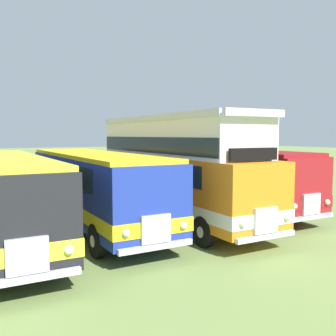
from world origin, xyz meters
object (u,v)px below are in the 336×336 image
Objects in this scene: bus_sixth_in_row at (2,193)px; bus_seventh_in_row at (93,184)px; bus_eighth_in_row at (174,166)px; bus_ninth_in_row at (230,175)px.

bus_seventh_in_row is (3.45, 0.73, 0.00)m from bus_sixth_in_row.
bus_eighth_in_row is (3.46, -0.58, 0.61)m from bus_seventh_in_row.
bus_ninth_in_row is at bearing -1.15° from bus_seventh_in_row.
bus_ninth_in_row is at bearing 3.25° from bus_sixth_in_row.
bus_sixth_in_row and bus_seventh_in_row have the same top height.
bus_sixth_in_row is 6.94m from bus_eighth_in_row.
bus_seventh_in_row is 3.56m from bus_eighth_in_row.
bus_seventh_in_row is at bearing 178.85° from bus_ninth_in_row.
bus_sixth_in_row is 1.00× the size of bus_seventh_in_row.
bus_sixth_in_row is at bearing -178.79° from bus_eighth_in_row.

